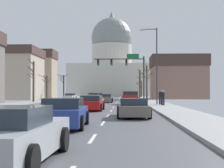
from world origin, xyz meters
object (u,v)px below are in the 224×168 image
object	(u,v)px
street_lamp_right	(155,60)
sedan_near_02	(94,102)
sedan_near_03	(91,103)
sedan_oncoming_00	(70,97)
pedestrian_00	(160,96)
pedestrian_01	(163,97)
sedan_near_04	(133,108)
sedan_oncoming_01	(95,96)
signal_gantry	(126,67)
sedan_oncoming_02	(99,95)
sedan_oncoming_03	(92,95)
sedan_near_05	(64,113)
sedan_near_06	(11,136)
sedan_near_00	(105,98)
pickup_truck_near_01	(130,98)

from	to	relation	value
street_lamp_right	sedan_near_02	distance (m)	8.91
sedan_near_03	sedan_oncoming_00	bearing A→B (deg)	102.44
pedestrian_00	pedestrian_01	world-z (taller)	pedestrian_00
sedan_near_04	sedan_oncoming_01	world-z (taller)	sedan_oncoming_01
signal_gantry	sedan_near_03	distance (m)	25.18
sedan_near_02	sedan_oncoming_01	xyz separation A→B (m)	(-3.39, 38.47, 0.02)
sedan_oncoming_00	signal_gantry	bearing A→B (deg)	-39.29
sedan_oncoming_02	sedan_oncoming_03	xyz separation A→B (m)	(-3.29, 13.43, -0.00)
sedan_near_02	sedan_oncoming_03	world-z (taller)	sedan_near_02
sedan_near_03	sedan_oncoming_03	xyz separation A→B (m)	(-7.01, 70.15, -0.05)
street_lamp_right	sedan_near_04	xyz separation A→B (m)	(-2.88, -16.77, -4.57)
sedan_near_04	signal_gantry	bearing A→B (deg)	90.44
sedan_oncoming_01	sedan_near_05	bearing A→B (deg)	-86.24
sedan_oncoming_01	pedestrian_00	distance (m)	36.37
sedan_near_04	pedestrian_00	bearing A→B (deg)	78.07
sedan_near_05	sedan_near_06	world-z (taller)	sedan_near_05
sedan_near_00	sedan_near_04	distance (m)	26.69
sedan_near_02	sedan_near_05	xyz separation A→B (m)	(0.36, -18.44, 0.06)
street_lamp_right	pickup_truck_near_01	xyz separation A→B (m)	(-2.68, 2.98, -4.42)
sedan_near_02	sedan_near_03	world-z (taller)	sedan_near_03
sedan_near_04	sedan_near_06	world-z (taller)	sedan_near_06
signal_gantry	street_lamp_right	bearing A→B (deg)	-77.94
sedan_oncoming_01	pedestrian_00	bearing A→B (deg)	-73.47
pickup_truck_near_01	sedan_near_05	size ratio (longest dim) A/B	1.27
sedan_near_03	pedestrian_01	xyz separation A→B (m)	(6.72, 7.21, 0.41)
sedan_near_02	sedan_near_03	size ratio (longest dim) A/B	1.04
sedan_near_02	pedestrian_01	world-z (taller)	pedestrian_01
pickup_truck_near_01	pedestrian_01	size ratio (longest dim) A/B	3.49
sedan_near_03	sedan_near_04	bearing A→B (deg)	-64.59
sedan_oncoming_00	pedestrian_00	size ratio (longest dim) A/B	2.90
pickup_truck_near_01	sedan_near_04	xyz separation A→B (m)	(-0.20, -19.75, -0.15)
sedan_oncoming_02	sedan_oncoming_03	distance (m)	13.83
sedan_near_03	sedan_oncoming_00	world-z (taller)	sedan_near_03
sedan_near_00	pedestrian_00	distance (m)	12.25
sedan_oncoming_03	sedan_oncoming_00	bearing A→B (deg)	-90.39
street_lamp_right	pedestrian_01	bearing A→B (deg)	-77.96
signal_gantry	pickup_truck_near_01	world-z (taller)	signal_gantry
sedan_near_04	sedan_oncoming_02	bearing A→B (deg)	96.27
sedan_near_05	sedan_oncoming_01	xyz separation A→B (m)	(-3.74, 56.91, -0.04)
pickup_truck_near_01	sedan_oncoming_00	distance (m)	22.74
sedan_oncoming_02	sedan_oncoming_03	size ratio (longest dim) A/B	1.01
sedan_near_02	sedan_oncoming_01	size ratio (longest dim) A/B	0.99
sedan_near_00	sedan_near_06	world-z (taller)	sedan_near_06
sedan_near_05	pickup_truck_near_01	bearing A→B (deg)	82.47
sedan_near_04	sedan_near_05	world-z (taller)	sedan_near_05
sedan_near_04	sedan_near_05	size ratio (longest dim) A/B	1.09
pickup_truck_near_01	sedan_oncoming_02	bearing A→B (deg)	99.32
sedan_oncoming_01	sedan_oncoming_02	world-z (taller)	sedan_oncoming_01
sedan_near_03	sedan_oncoming_00	xyz separation A→B (m)	(-7.26, 32.94, -0.02)
sedan_oncoming_00	pedestrian_01	bearing A→B (deg)	-61.48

